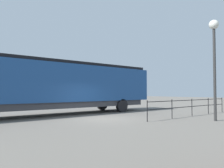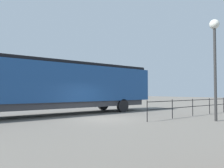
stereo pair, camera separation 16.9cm
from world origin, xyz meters
name	(u,v)px [view 2 (the right image)]	position (x,y,z in m)	size (l,w,h in m)	color
ground_plane	(102,119)	(0.00, 0.00, 0.00)	(120.00, 120.00, 0.00)	#666059
locomotive	(63,85)	(-3.94, -0.82, 2.25)	(3.08, 16.84, 3.98)	navy
lamp_post	(215,46)	(5.21, 4.48, 4.45)	(0.57, 0.57, 6.04)	#2D2D2D
platform_fence	(193,105)	(2.88, 5.90, 0.81)	(0.05, 9.65, 1.23)	black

